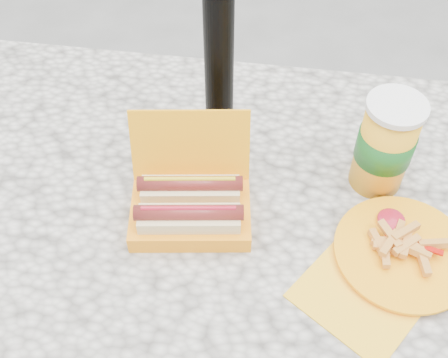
# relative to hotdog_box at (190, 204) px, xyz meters

# --- Properties ---
(picnic_table) EXTENTS (1.20, 0.80, 0.75)m
(picnic_table) POSITION_rel_hotdog_box_xyz_m (0.02, 0.03, -0.14)
(picnic_table) COLOR beige
(picnic_table) RESTS_ON ground
(hotdog_box) EXTENTS (0.22, 0.20, 0.16)m
(hotdog_box) POSITION_rel_hotdog_box_xyz_m (0.00, 0.00, 0.00)
(hotdog_box) COLOR #FFA00E
(hotdog_box) RESTS_ON picnic_table
(fries_plate) EXTENTS (0.30, 0.31, 0.04)m
(fries_plate) POSITION_rel_hotdog_box_xyz_m (0.35, -0.03, -0.02)
(fries_plate) COLOR yellow
(fries_plate) RESTS_ON picnic_table
(soda_cup) EXTENTS (0.10, 0.10, 0.18)m
(soda_cup) POSITION_rel_hotdog_box_xyz_m (0.31, 0.13, 0.06)
(soda_cup) COLOR #FFAE1E
(soda_cup) RESTS_ON picnic_table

